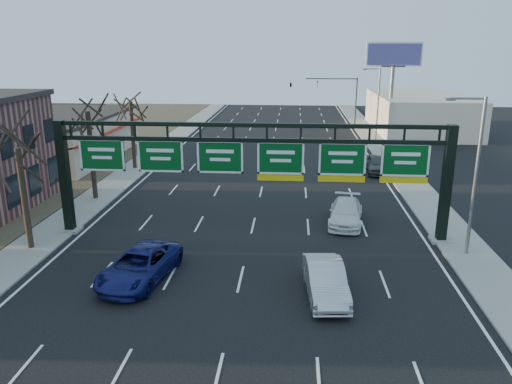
# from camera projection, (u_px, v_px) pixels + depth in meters

# --- Properties ---
(ground) EXTENTS (160.00, 160.00, 0.00)m
(ground) POSITION_uv_depth(u_px,v_px,m) (236.00, 298.00, 23.83)
(ground) COLOR black
(ground) RESTS_ON ground
(sidewalk_left) EXTENTS (3.00, 120.00, 0.12)m
(sidewalk_left) POSITION_uv_depth(u_px,v_px,m) (118.00, 182.00, 43.87)
(sidewalk_left) COLOR gray
(sidewalk_left) RESTS_ON ground
(sidewalk_right) EXTENTS (3.00, 120.00, 0.12)m
(sidewalk_right) POSITION_uv_depth(u_px,v_px,m) (414.00, 188.00, 42.01)
(sidewalk_right) COLOR gray
(sidewalk_right) RESTS_ON ground
(lane_markings) EXTENTS (21.60, 120.00, 0.01)m
(lane_markings) POSITION_uv_depth(u_px,v_px,m) (263.00, 185.00, 42.95)
(lane_markings) COLOR white
(lane_markings) RESTS_ON ground
(sign_gantry) EXTENTS (24.60, 1.20, 7.20)m
(sign_gantry) POSITION_uv_depth(u_px,v_px,m) (253.00, 165.00, 30.16)
(sign_gantry) COLOR black
(sign_gantry) RESTS_ON ground
(cream_strip) EXTENTS (10.90, 18.40, 4.70)m
(cream_strip) POSITION_uv_depth(u_px,v_px,m) (65.00, 136.00, 52.46)
(cream_strip) COLOR #BCAF9C
(cream_strip) RESTS_ON ground
(building_right_distant) EXTENTS (12.00, 20.00, 5.00)m
(building_right_distant) POSITION_uv_depth(u_px,v_px,m) (419.00, 113.00, 69.48)
(building_right_distant) COLOR #BCAF9C
(building_right_distant) RESTS_ON ground
(tree_gantry) EXTENTS (3.60, 3.60, 8.48)m
(tree_gantry) POSITION_uv_depth(u_px,v_px,m) (15.00, 130.00, 27.53)
(tree_gantry) COLOR black
(tree_gantry) RESTS_ON sidewalk_left
(tree_mid) EXTENTS (3.60, 3.60, 9.24)m
(tree_mid) POSITION_uv_depth(u_px,v_px,m) (86.00, 98.00, 36.88)
(tree_mid) COLOR black
(tree_mid) RESTS_ON sidewalk_left
(tree_far) EXTENTS (3.60, 3.60, 8.86)m
(tree_far) POSITION_uv_depth(u_px,v_px,m) (130.00, 91.00, 46.55)
(tree_far) COLOR black
(tree_far) RESTS_ON sidewalk_left
(streetlight_near) EXTENTS (2.15, 0.22, 9.00)m
(streetlight_near) POSITION_uv_depth(u_px,v_px,m) (474.00, 169.00, 27.22)
(streetlight_near) COLOR slate
(streetlight_near) RESTS_ON sidewalk_right
(streetlight_far) EXTENTS (2.15, 0.22, 9.00)m
(streetlight_far) POSITION_uv_depth(u_px,v_px,m) (377.00, 102.00, 59.74)
(streetlight_far) COLOR slate
(streetlight_far) RESTS_ON sidewalk_right
(billboard_right) EXTENTS (7.00, 0.50, 12.00)m
(billboard_right) POSITION_uv_depth(u_px,v_px,m) (393.00, 66.00, 63.19)
(billboard_right) COLOR slate
(billboard_right) RESTS_ON ground
(traffic_signal_mast) EXTENTS (10.16, 0.54, 7.00)m
(traffic_signal_mast) POSITION_uv_depth(u_px,v_px,m) (315.00, 88.00, 74.46)
(traffic_signal_mast) COLOR black
(traffic_signal_mast) RESTS_ON ground
(car_blue_suv) EXTENTS (3.67, 6.18, 1.61)m
(car_blue_suv) POSITION_uv_depth(u_px,v_px,m) (140.00, 265.00, 25.41)
(car_blue_suv) COLOR navy
(car_blue_suv) RESTS_ON ground
(car_silver_sedan) EXTENTS (2.17, 5.12, 1.64)m
(car_silver_sedan) POSITION_uv_depth(u_px,v_px,m) (325.00, 280.00, 23.78)
(car_silver_sedan) COLOR #B7B7BC
(car_silver_sedan) RESTS_ON ground
(car_white_wagon) EXTENTS (2.80, 5.47, 1.52)m
(car_white_wagon) POSITION_uv_depth(u_px,v_px,m) (346.00, 213.00, 33.56)
(car_white_wagon) COLOR white
(car_white_wagon) RESTS_ON ground
(car_grey_far) EXTENTS (2.15, 4.99, 1.68)m
(car_grey_far) POSITION_uv_depth(u_px,v_px,m) (377.00, 164.00, 46.95)
(car_grey_far) COLOR #3D3F42
(car_grey_far) RESTS_ON ground
(car_silver_distant) EXTENTS (1.58, 4.30, 1.41)m
(car_silver_distant) POSITION_uv_depth(u_px,v_px,m) (220.00, 156.00, 50.74)
(car_silver_distant) COLOR #A0A1A5
(car_silver_distant) RESTS_ON ground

